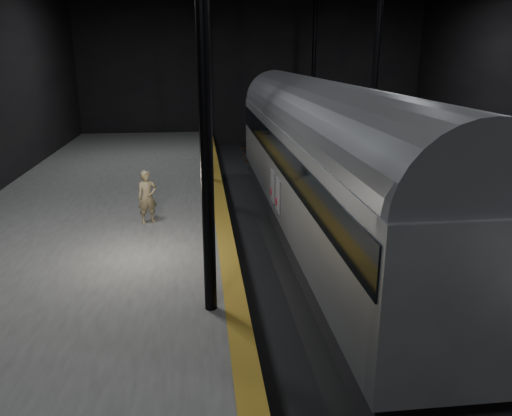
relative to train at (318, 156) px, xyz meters
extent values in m
plane|color=black|center=(0.00, -2.38, -3.00)|extent=(44.00, 44.00, 0.00)
cube|color=#4B4B49|center=(-7.50, -2.38, -2.50)|extent=(9.00, 43.80, 1.00)
cube|color=brown|center=(-3.25, -2.38, -1.99)|extent=(0.50, 43.80, 0.01)
cube|color=#3F3328|center=(-0.72, -2.38, -2.83)|extent=(0.08, 43.00, 0.14)
cube|color=#3F3328|center=(0.72, -2.38, -2.83)|extent=(0.08, 43.00, 0.14)
cube|color=black|center=(0.00, -2.38, -2.94)|extent=(2.40, 42.00, 0.12)
cylinder|color=black|center=(-3.80, -6.38, 3.00)|extent=(0.26, 0.26, 10.00)
cylinder|color=black|center=(-3.80, 5.62, 3.00)|extent=(0.26, 0.26, 10.00)
cylinder|color=black|center=(3.80, 5.62, 3.00)|extent=(0.26, 0.26, 10.00)
cylinder|color=black|center=(-3.80, 17.62, 3.00)|extent=(0.26, 0.26, 10.00)
cylinder|color=black|center=(3.80, 17.62, 3.00)|extent=(0.26, 0.26, 10.00)
cube|color=gray|center=(0.00, 0.00, -0.43)|extent=(2.92, 20.11, 3.02)
cube|color=black|center=(0.00, 0.00, -2.33)|extent=(2.66, 19.71, 0.85)
cube|color=black|center=(0.00, 0.00, 0.27)|extent=(2.98, 19.81, 0.90)
cylinder|color=slate|center=(0.00, 0.00, 1.07)|extent=(2.86, 19.91, 2.86)
cube|color=black|center=(0.00, -7.04, -2.70)|extent=(1.81, 2.21, 0.35)
cube|color=black|center=(0.00, 7.04, -2.70)|extent=(1.81, 2.21, 0.35)
cube|color=silver|center=(-1.49, -1.01, -1.04)|extent=(0.04, 0.75, 1.06)
cube|color=silver|center=(-1.49, 0.20, -1.04)|extent=(0.04, 0.75, 1.06)
cylinder|color=#B7162C|center=(-1.51, -0.82, -1.29)|extent=(0.03, 0.26, 0.26)
cylinder|color=#B7162C|center=(-1.51, 0.38, -1.29)|extent=(0.03, 0.26, 0.26)
imported|color=#8F7D57|center=(-5.66, -0.38, -1.13)|extent=(0.74, 0.62, 1.74)
camera|label=1|loc=(-3.94, -16.13, 3.28)|focal=35.00mm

